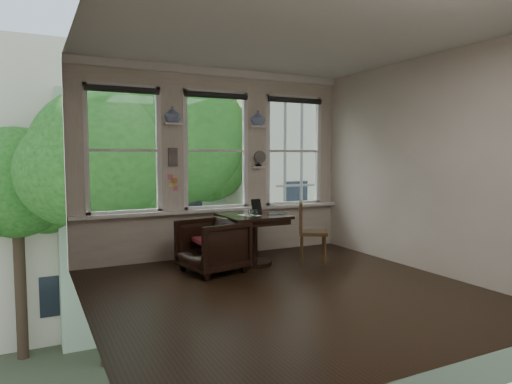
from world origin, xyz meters
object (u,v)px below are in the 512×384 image
armchair_left (212,246)px  side_chair_right (313,232)px  laptop (279,213)px  mug (246,212)px  table (253,240)px

armchair_left → side_chair_right: (1.60, -0.10, 0.09)m
laptop → mug: (-0.49, 0.09, 0.03)m
table → armchair_left: bearing=-169.0°
armchair_left → table: bearing=89.3°
table → mug: mug is taller
side_chair_right → laptop: bearing=108.4°
table → side_chair_right: 0.94m
armchair_left → laptop: laptop is taller
laptop → armchair_left: bearing=176.1°
armchair_left → laptop: size_ratio=2.56×
mug → armchair_left: bearing=-169.7°
side_chair_right → armchair_left: bearing=117.1°
laptop → mug: bearing=165.0°
armchair_left → mug: bearing=88.6°
armchair_left → laptop: bearing=79.1°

